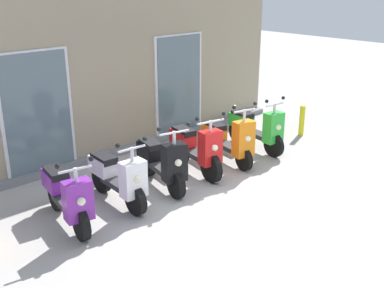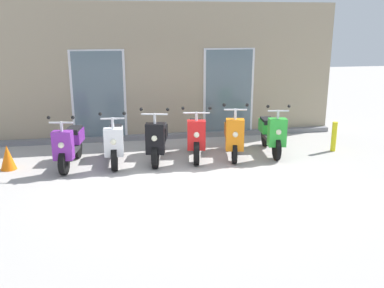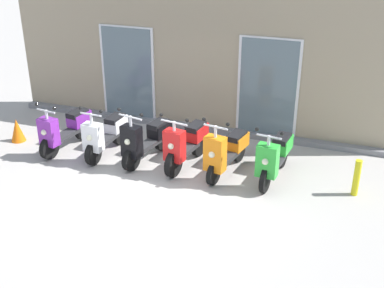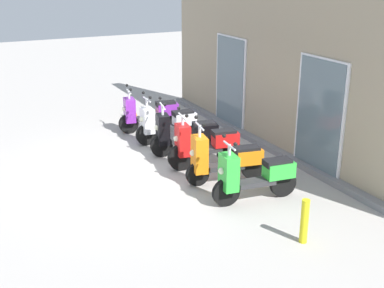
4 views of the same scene
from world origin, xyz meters
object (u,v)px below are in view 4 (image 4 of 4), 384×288
scooter_white (167,123)px  scooter_red (204,145)px  curb_bollard (304,221)px  scooter_green (254,175)px  scooter_purple (149,113)px  scooter_black (184,134)px  traffic_cone (132,109)px  scooter_orange (223,159)px

scooter_white → scooter_red: (1.77, 0.05, 0.03)m
curb_bollard → scooter_green: bearing=176.2°
scooter_red → scooter_purple: bearing=-177.7°
scooter_black → traffic_cone: size_ratio=2.98×
scooter_red → scooter_green: (1.77, 0.03, 0.00)m
scooter_white → traffic_cone: 2.19m
scooter_purple → scooter_white: bearing=3.6°
scooter_purple → traffic_cone: scooter_purple is taller
scooter_orange → scooter_green: (0.94, 0.07, 0.01)m
scooter_orange → traffic_cone: size_ratio=2.96×
scooter_black → scooter_purple: bearing=-177.9°
scooter_black → scooter_green: 2.62m
traffic_cone → scooter_red: bearing=1.6°
scooter_red → scooter_green: 1.77m
traffic_cone → scooter_green: bearing=1.4°
scooter_purple → scooter_white: 0.93m
scooter_black → traffic_cone: 3.11m
curb_bollard → scooter_orange: bearing=179.3°
scooter_black → curb_bollard: (4.13, -0.03, -0.12)m
traffic_cone → curb_bollard: (7.23, 0.04, 0.09)m
scooter_black → scooter_red: size_ratio=0.98×
scooter_purple → scooter_red: scooter_red is taller
scooter_purple → scooter_orange: scooter_orange is taller
curb_bollard → scooter_white: bearing=179.7°
scooter_purple → scooter_black: scooter_black is taller
scooter_black → traffic_cone: bearing=-178.7°
scooter_white → traffic_cone: scooter_white is taller
scooter_white → scooter_green: scooter_green is taller
traffic_cone → curb_bollard: size_ratio=0.74×
scooter_black → scooter_red: bearing=2.7°
scooter_black → scooter_orange: bearing=-0.1°
scooter_orange → traffic_cone: (-4.79, -0.07, -0.22)m
scooter_purple → scooter_green: (4.47, 0.14, 0.02)m
scooter_purple → scooter_orange: 3.54m
scooter_white → traffic_cone: size_ratio=2.96×
scooter_red → scooter_orange: size_ratio=1.03×
scooter_white → scooter_red: bearing=1.6°
scooter_white → scooter_green: size_ratio=0.96×
scooter_green → scooter_orange: bearing=-175.6°
scooter_black → curb_bollard: size_ratio=2.22×
scooter_purple → curb_bollard: size_ratio=2.24×
scooter_red → traffic_cone: scooter_red is taller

